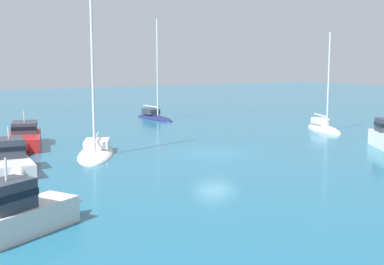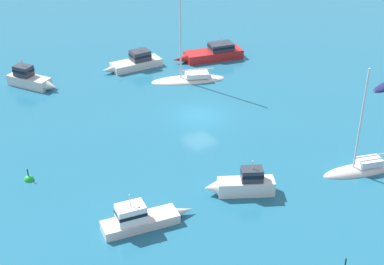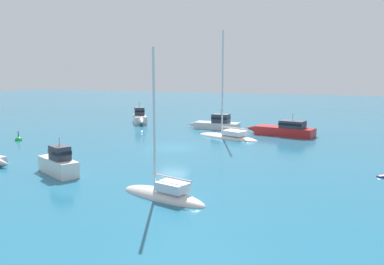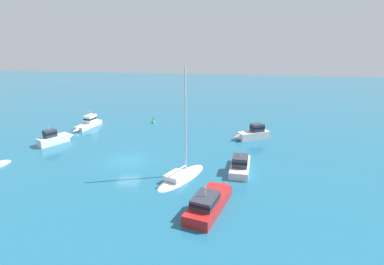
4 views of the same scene
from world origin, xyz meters
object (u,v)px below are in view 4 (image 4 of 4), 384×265
object	(u,v)px
motor_cruiser	(88,123)
cabin_cruiser_1	(240,164)
mooring_buoy	(153,123)
launch	(253,133)
cabin_cruiser	(55,138)
ketch	(181,176)
powerboat	(209,202)

from	to	relation	value
motor_cruiser	cabin_cruiser_1	bearing A→B (deg)	72.40
mooring_buoy	launch	bearing A→B (deg)	158.82
cabin_cruiser	mooring_buoy	xyz separation A→B (m)	(-9.89, -11.51, -0.74)
motor_cruiser	cabin_cruiser_1	distance (m)	25.99
ketch	cabin_cruiser	world-z (taller)	ketch
launch	mooring_buoy	xyz separation A→B (m)	(15.33, -5.94, -0.75)
cabin_cruiser_1	mooring_buoy	distance (m)	21.44
ketch	powerboat	xyz separation A→B (m)	(-3.23, 5.26, 0.46)
ketch	motor_cruiser	size ratio (longest dim) A/B	1.81
cabin_cruiser_1	cabin_cruiser	bearing A→B (deg)	82.39
motor_cruiser	powerboat	bearing A→B (deg)	55.92
ketch	mooring_buoy	size ratio (longest dim) A/B	8.86
cabin_cruiser	mooring_buoy	world-z (taller)	cabin_cruiser
launch	mooring_buoy	size ratio (longest dim) A/B	4.13
launch	cabin_cruiser_1	distance (m)	10.70
ketch	cabin_cruiser	xyz separation A→B (m)	(17.83, -7.73, 0.55)
motor_cruiser	mooring_buoy	world-z (taller)	motor_cruiser
powerboat	mooring_buoy	distance (m)	26.93
motor_cruiser	powerboat	distance (m)	28.87
cabin_cruiser	cabin_cruiser_1	size ratio (longest dim) A/B	0.73
ketch	cabin_cruiser_1	size ratio (longest dim) A/B	1.72
cabin_cruiser	launch	xyz separation A→B (m)	(-25.22, -5.57, 0.01)
ketch	mooring_buoy	bearing A→B (deg)	47.14
ketch	cabin_cruiser_1	world-z (taller)	ketch
ketch	cabin_cruiser	distance (m)	19.44
cabin_cruiser_1	mooring_buoy	xyz separation A→B (m)	(13.66, -16.51, -0.64)
cabin_cruiser	powerboat	size ratio (longest dim) A/B	0.61
ketch	motor_cruiser	bearing A→B (deg)	72.68
motor_cruiser	cabin_cruiser	size ratio (longest dim) A/B	1.31
motor_cruiser	launch	size ratio (longest dim) A/B	1.18
powerboat	cabin_cruiser_1	xyz separation A→B (m)	(-2.49, -7.99, -0.00)
ketch	motor_cruiser	xyz separation A→B (m)	(17.00, -15.33, 0.46)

